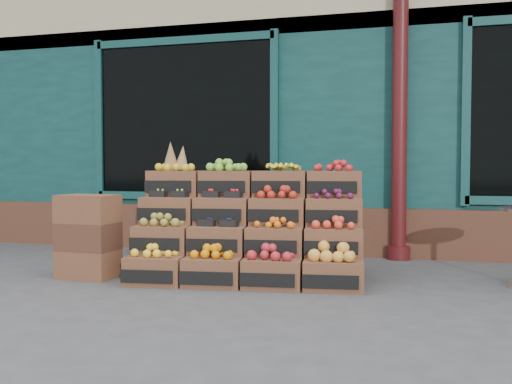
# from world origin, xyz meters

# --- Properties ---
(ground) EXTENTS (60.00, 60.00, 0.00)m
(ground) POSITION_xyz_m (0.00, 0.00, 0.00)
(ground) COLOR #414144
(ground) RESTS_ON ground
(shop_facade) EXTENTS (12.00, 6.24, 4.80)m
(shop_facade) POSITION_xyz_m (0.00, 5.11, 2.40)
(shop_facade) COLOR #113A39
(shop_facade) RESTS_ON ground
(crate_display) EXTENTS (2.31, 1.33, 1.38)m
(crate_display) POSITION_xyz_m (-0.21, 0.50, 0.42)
(crate_display) COLOR brown
(crate_display) RESTS_ON ground
(spare_crates) EXTENTS (0.57, 0.41, 0.83)m
(spare_crates) POSITION_xyz_m (-1.77, 0.07, 0.41)
(spare_crates) COLOR brown
(spare_crates) RESTS_ON ground
(shopkeeper) EXTENTS (0.73, 0.56, 1.80)m
(shopkeeper) POSITION_xyz_m (-1.16, 2.81, 0.90)
(shopkeeper) COLOR #1A5D2A
(shopkeeper) RESTS_ON ground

